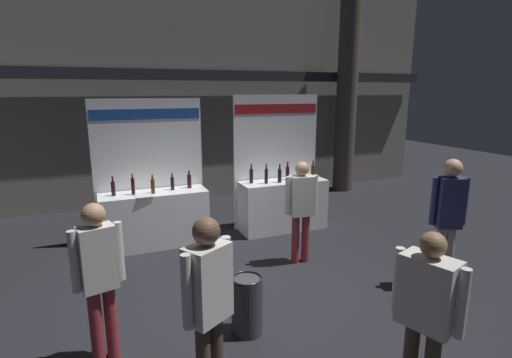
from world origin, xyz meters
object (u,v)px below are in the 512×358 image
at_px(visitor_1, 448,212).
at_px(visitor_4, 301,204).
at_px(visitor_2, 427,305).
at_px(visitor_5, 208,297).
at_px(visitor_0, 99,273).
at_px(exhibitor_booth_1, 282,198).
at_px(trash_bin, 247,305).
at_px(exhibitor_booth_0, 154,211).

bearing_deg(visitor_1, visitor_4, 159.30).
xyz_separation_m(visitor_2, visitor_5, (-1.65, 0.70, 0.06)).
bearing_deg(visitor_0, exhibitor_booth_1, 26.20).
bearing_deg(visitor_4, visitor_5, 53.54).
height_order(visitor_4, visitor_5, visitor_5).
bearing_deg(visitor_1, visitor_2, -117.29).
bearing_deg(visitor_4, trash_bin, 50.97).
distance_m(exhibitor_booth_0, visitor_0, 3.13).
distance_m(visitor_2, visitor_5, 1.79).
distance_m(exhibitor_booth_1, visitor_5, 4.58).
height_order(visitor_0, visitor_5, visitor_5).
bearing_deg(visitor_1, exhibitor_booth_1, 133.27).
distance_m(exhibitor_booth_1, visitor_1, 3.17).
bearing_deg(trash_bin, visitor_5, -128.26).
relative_size(trash_bin, visitor_5, 0.40).
height_order(exhibitor_booth_1, visitor_0, exhibitor_booth_1).
bearing_deg(visitor_5, visitor_4, 16.64).
bearing_deg(exhibitor_booth_0, visitor_2, -71.45).
distance_m(exhibitor_booth_1, visitor_0, 4.42).
bearing_deg(exhibitor_booth_0, visitor_0, -107.38).
distance_m(exhibitor_booth_0, visitor_4, 2.62).
bearing_deg(exhibitor_booth_0, visitor_5, -91.55).
bearing_deg(exhibitor_booth_1, trash_bin, -122.43).
xyz_separation_m(visitor_1, visitor_4, (-1.45, 1.44, -0.11)).
height_order(exhibitor_booth_1, visitor_4, exhibitor_booth_1).
relative_size(exhibitor_booth_1, visitor_2, 1.64).
bearing_deg(visitor_2, exhibitor_booth_1, 149.82).
height_order(exhibitor_booth_1, trash_bin, exhibitor_booth_1).
bearing_deg(exhibitor_booth_1, visitor_2, -101.20).
relative_size(exhibitor_booth_0, visitor_5, 1.49).
bearing_deg(trash_bin, visitor_1, -0.43).
relative_size(exhibitor_booth_1, visitor_5, 1.53).
relative_size(visitor_0, visitor_4, 1.02).
xyz_separation_m(trash_bin, visitor_0, (-1.49, 0.09, 0.63)).
bearing_deg(visitor_5, visitor_0, 101.07).
bearing_deg(visitor_0, trash_bin, -17.63).
height_order(trash_bin, visitor_5, visitor_5).
bearing_deg(visitor_0, visitor_4, 10.14).
distance_m(visitor_1, visitor_4, 2.04).
height_order(visitor_2, visitor_5, visitor_5).
height_order(exhibitor_booth_1, visitor_1, exhibitor_booth_1).
bearing_deg(trash_bin, exhibitor_booth_0, 100.41).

